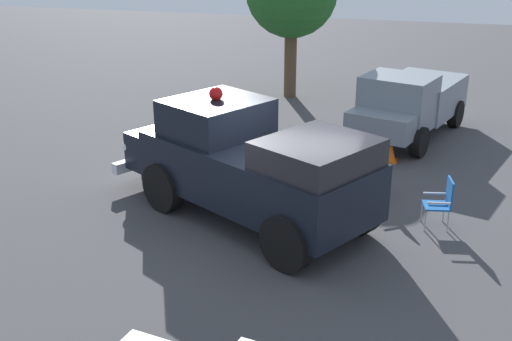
{
  "coord_description": "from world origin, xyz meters",
  "views": [
    {
      "loc": [
        -2.35,
        10.88,
        5.69
      ],
      "look_at": [
        0.75,
        -0.46,
        1.1
      ],
      "focal_mm": 44.77,
      "sensor_mm": 36.0,
      "label": 1
    }
  ],
  "objects_px": {
    "parked_pickup": "(409,102)",
    "traffic_cone": "(390,150)",
    "vintage_fire_truck": "(248,163)",
    "lawn_chair_by_car": "(374,174)",
    "lawn_chair_spare": "(443,200)"
  },
  "relations": [
    {
      "from": "lawn_chair_spare",
      "to": "traffic_cone",
      "type": "height_order",
      "value": "lawn_chair_spare"
    },
    {
      "from": "vintage_fire_truck",
      "to": "lawn_chair_by_car",
      "type": "relative_size",
      "value": 6.12
    },
    {
      "from": "lawn_chair_by_car",
      "to": "traffic_cone",
      "type": "height_order",
      "value": "lawn_chair_by_car"
    },
    {
      "from": "vintage_fire_truck",
      "to": "lawn_chair_spare",
      "type": "bearing_deg",
      "value": -171.15
    },
    {
      "from": "vintage_fire_truck",
      "to": "traffic_cone",
      "type": "distance_m",
      "value": 4.95
    },
    {
      "from": "parked_pickup",
      "to": "lawn_chair_by_car",
      "type": "relative_size",
      "value": 5.02
    },
    {
      "from": "vintage_fire_truck",
      "to": "lawn_chair_by_car",
      "type": "distance_m",
      "value": 2.96
    },
    {
      "from": "lawn_chair_by_car",
      "to": "lawn_chair_spare",
      "type": "relative_size",
      "value": 1.0
    },
    {
      "from": "vintage_fire_truck",
      "to": "traffic_cone",
      "type": "height_order",
      "value": "vintage_fire_truck"
    },
    {
      "from": "lawn_chair_by_car",
      "to": "lawn_chair_spare",
      "type": "height_order",
      "value": "same"
    },
    {
      "from": "lawn_chair_by_car",
      "to": "parked_pickup",
      "type": "bearing_deg",
      "value": -95.76
    },
    {
      "from": "lawn_chair_by_car",
      "to": "lawn_chair_spare",
      "type": "xyz_separation_m",
      "value": [
        -1.43,
        1.03,
        0.0
      ]
    },
    {
      "from": "traffic_cone",
      "to": "lawn_chair_spare",
      "type": "bearing_deg",
      "value": 109.64
    },
    {
      "from": "parked_pickup",
      "to": "traffic_cone",
      "type": "relative_size",
      "value": 8.06
    },
    {
      "from": "vintage_fire_truck",
      "to": "parked_pickup",
      "type": "relative_size",
      "value": 1.22
    }
  ]
}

